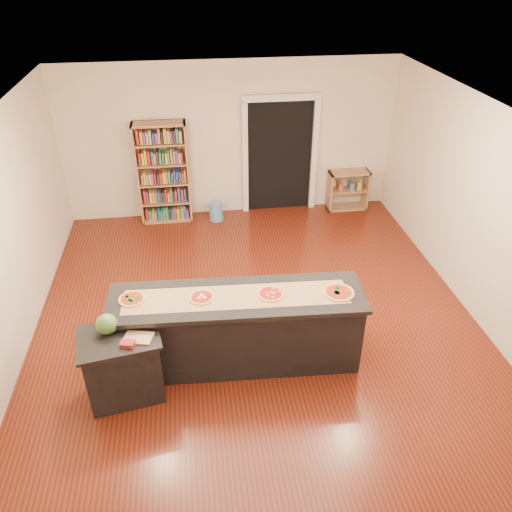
{
  "coord_description": "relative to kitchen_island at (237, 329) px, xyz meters",
  "views": [
    {
      "loc": [
        -0.75,
        -5.19,
        4.44
      ],
      "look_at": [
        0.0,
        0.2,
        1.0
      ],
      "focal_mm": 35.0,
      "sensor_mm": 36.0,
      "label": 1
    }
  ],
  "objects": [
    {
      "name": "room",
      "position": [
        0.34,
        0.6,
        0.91
      ],
      "size": [
        6.0,
        7.0,
        2.8
      ],
      "color": "beige",
      "rests_on": "ground"
    },
    {
      "name": "doorway",
      "position": [
        1.24,
        4.07,
        0.71
      ],
      "size": [
        1.4,
        0.09,
        2.21
      ],
      "color": "black",
      "rests_on": "room"
    },
    {
      "name": "kitchen_island",
      "position": [
        0.0,
        0.0,
        0.0
      ],
      "size": [
        2.97,
        0.81,
        0.98
      ],
      "rotation": [
        0.0,
        0.0,
        -0.05
      ],
      "color": "black",
      "rests_on": "ground"
    },
    {
      "name": "side_counter",
      "position": [
        -1.32,
        -0.37,
        -0.06
      ],
      "size": [
        0.87,
        0.64,
        0.86
      ],
      "rotation": [
        0.0,
        0.0,
        0.17
      ],
      "color": "black",
      "rests_on": "ground"
    },
    {
      "name": "bookshelf",
      "position": [
        -0.91,
        3.89,
        0.43
      ],
      "size": [
        0.92,
        0.33,
        1.85
      ],
      "primitive_type": "cube",
      "color": "#AC7A53",
      "rests_on": "ground"
    },
    {
      "name": "low_shelf",
      "position": [
        2.56,
        3.89,
        -0.11
      ],
      "size": [
        0.76,
        0.33,
        0.76
      ],
      "primitive_type": "cube",
      "color": "#AC7A53",
      "rests_on": "ground"
    },
    {
      "name": "waste_bin",
      "position": [
        0.0,
        3.74,
        -0.31
      ],
      "size": [
        0.25,
        0.25,
        0.36
      ],
      "primitive_type": "cylinder",
      "color": "#5D92D0",
      "rests_on": "ground"
    },
    {
      "name": "kraft_paper",
      "position": [
        -0.0,
        -0.01,
        0.49
      ],
      "size": [
        2.6,
        0.6,
        0.0
      ],
      "primitive_type": "cube",
      "rotation": [
        0.0,
        0.0,
        -0.05
      ],
      "color": "#916A4A",
      "rests_on": "kitchen_island"
    },
    {
      "name": "watermelon",
      "position": [
        -1.43,
        -0.29,
        0.48
      ],
      "size": [
        0.23,
        0.23,
        0.23
      ],
      "primitive_type": "sphere",
      "color": "#144214",
      "rests_on": "side_counter"
    },
    {
      "name": "cutting_board",
      "position": [
        -1.1,
        -0.43,
        0.38
      ],
      "size": [
        0.34,
        0.27,
        0.02
      ],
      "primitive_type": "cube",
      "rotation": [
        0.0,
        0.0,
        -0.26
      ],
      "color": "tan",
      "rests_on": "side_counter"
    },
    {
      "name": "package_red",
      "position": [
        -1.2,
        -0.53,
        0.39
      ],
      "size": [
        0.17,
        0.14,
        0.05
      ],
      "primitive_type": "cube",
      "rotation": [
        0.0,
        0.0,
        -0.25
      ],
      "color": "maroon",
      "rests_on": "side_counter"
    },
    {
      "name": "package_teal",
      "position": [
        -1.02,
        -0.19,
        0.39
      ],
      "size": [
        0.13,
        0.13,
        0.05
      ],
      "primitive_type": "cylinder",
      "color": "#195966",
      "rests_on": "side_counter"
    },
    {
      "name": "pizza_a",
      "position": [
        -1.18,
        0.1,
        0.5
      ],
      "size": [
        0.3,
        0.3,
        0.02
      ],
      "color": "tan",
      "rests_on": "kitchen_island"
    },
    {
      "name": "pizza_b",
      "position": [
        -0.4,
        0.02,
        0.5
      ],
      "size": [
        0.29,
        0.29,
        0.02
      ],
      "color": "tan",
      "rests_on": "kitchen_island"
    },
    {
      "name": "pizza_c",
      "position": [
        0.4,
        -0.02,
        0.5
      ],
      "size": [
        0.33,
        0.33,
        0.02
      ],
      "color": "tan",
      "rests_on": "kitchen_island"
    },
    {
      "name": "pizza_d",
      "position": [
        1.18,
        -0.1,
        0.5
      ],
      "size": [
        0.34,
        0.34,
        0.02
      ],
      "color": "tan",
      "rests_on": "kitchen_island"
    }
  ]
}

